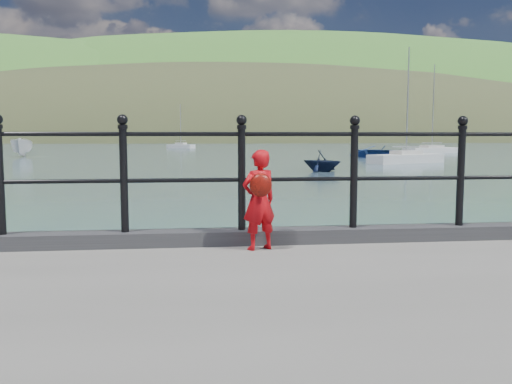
{
  "coord_description": "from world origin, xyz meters",
  "views": [
    {
      "loc": [
        0.09,
        -5.74,
        2.13
      ],
      "look_at": [
        0.74,
        -0.2,
        1.55
      ],
      "focal_mm": 38.0,
      "sensor_mm": 36.0,
      "label": 1
    }
  ],
  "objects": [
    {
      "name": "ground",
      "position": [
        0.0,
        0.0,
        0.0
      ],
      "size": [
        600.0,
        600.0,
        0.0
      ],
      "primitive_type": "plane",
      "color": "#2D4251",
      "rests_on": "ground"
    },
    {
      "name": "kerb",
      "position": [
        0.0,
        -0.15,
        1.07
      ],
      "size": [
        60.0,
        0.3,
        0.15
      ],
      "primitive_type": "cube",
      "color": "#28282B",
      "rests_on": "quay"
    },
    {
      "name": "railing",
      "position": [
        0.0,
        -0.15,
        1.82
      ],
      "size": [
        18.11,
        0.11,
        1.2
      ],
      "color": "black",
      "rests_on": "kerb"
    },
    {
      "name": "far_shore",
      "position": [
        38.34,
        239.41,
        -22.57
      ],
      "size": [
        830.0,
        200.0,
        156.0
      ],
      "color": "#333A21",
      "rests_on": "ground"
    },
    {
      "name": "child",
      "position": [
        0.74,
        -0.47,
        1.51
      ],
      "size": [
        0.43,
        0.37,
        0.99
      ],
      "rotation": [
        0.0,
        0.0,
        3.55
      ],
      "color": "red",
      "rests_on": "quay"
    },
    {
      "name": "launch_blue",
      "position": [
        18.31,
        45.67,
        0.61
      ],
      "size": [
        6.53,
        7.22,
        1.23
      ],
      "primitive_type": "imported",
      "rotation": [
        0.0,
        0.0,
        0.49
      ],
      "color": "navy",
      "rests_on": "ground"
    },
    {
      "name": "launch_white",
      "position": [
        -17.06,
        51.76,
        0.97
      ],
      "size": [
        2.61,
        5.22,
        1.93
      ],
      "primitive_type": "imported",
      "rotation": [
        0.0,
        0.0,
        0.15
      ],
      "color": "white",
      "rests_on": "ground"
    },
    {
      "name": "launch_navy",
      "position": [
        7.8,
        26.02,
        0.65
      ],
      "size": [
        3.26,
        3.24,
        1.3
      ],
      "primitive_type": "imported",
      "rotation": [
        0.0,
        0.0,
        0.83
      ],
      "color": "black",
      "rests_on": "ground"
    },
    {
      "name": "sailboat_near",
      "position": [
        16.79,
        35.16,
        0.34
      ],
      "size": [
        6.87,
        4.49,
        9.15
      ],
      "rotation": [
        0.0,
        0.0,
        0.43
      ],
      "color": "silver",
      "rests_on": "ground"
    },
    {
      "name": "sailboat_far",
      "position": [
        29.47,
        58.19,
        0.34
      ],
      "size": [
        8.06,
        5.05,
        10.99
      ],
      "rotation": [
        0.0,
        0.0,
        0.41
      ],
      "color": "white",
      "rests_on": "ground"
    },
    {
      "name": "sailboat_deep",
      "position": [
        -1.86,
        89.17,
        0.34
      ],
      "size": [
        5.02,
        4.4,
        7.79
      ],
      "rotation": [
        0.0,
        0.0,
        -0.66
      ],
      "color": "silver",
      "rests_on": "ground"
    }
  ]
}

